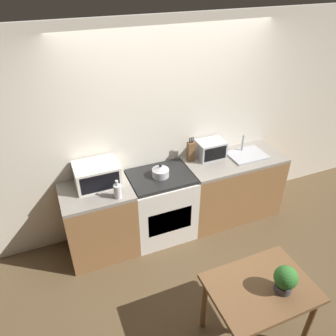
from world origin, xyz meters
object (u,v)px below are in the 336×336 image
at_px(stove_range, 161,205).
at_px(toaster_oven, 210,149).
at_px(microwave, 97,175).
at_px(bottle, 118,191).
at_px(kettle, 161,171).
at_px(dining_table, 260,294).

xyz_separation_m(stove_range, toaster_oven, (0.75, 0.16, 0.56)).
xyz_separation_m(microwave, bottle, (0.15, -0.32, -0.05)).
bearing_deg(bottle, kettle, 19.72).
distance_m(stove_range, bottle, 0.81).
height_order(kettle, bottle, bottle).
height_order(kettle, toaster_oven, toaster_oven).
distance_m(stove_range, toaster_oven, 0.95).
bearing_deg(microwave, stove_range, -8.33).
relative_size(microwave, toaster_oven, 1.39).
bearing_deg(bottle, toaster_oven, 15.76).
xyz_separation_m(microwave, dining_table, (1.00, -1.75, -0.41)).
xyz_separation_m(stove_range, kettle, (-0.00, -0.01, 0.52)).
xyz_separation_m(stove_range, bottle, (-0.57, -0.21, 0.54)).
xyz_separation_m(kettle, bottle, (-0.57, -0.20, 0.02)).
relative_size(kettle, microwave, 0.41).
xyz_separation_m(toaster_oven, dining_table, (-0.47, -1.80, -0.39)).
relative_size(kettle, toaster_oven, 0.57).
distance_m(microwave, dining_table, 2.06).
bearing_deg(dining_table, bottle, 120.74).
bearing_deg(toaster_oven, bottle, -164.24).
xyz_separation_m(kettle, microwave, (-0.72, 0.12, 0.06)).
bearing_deg(microwave, bottle, -65.10).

